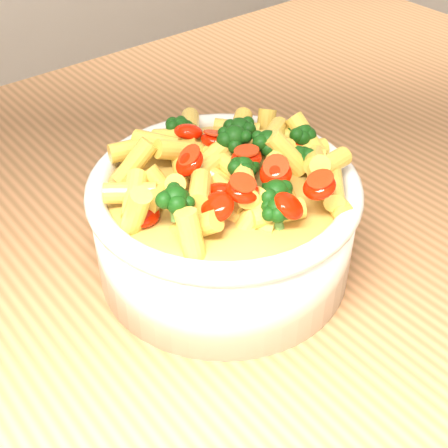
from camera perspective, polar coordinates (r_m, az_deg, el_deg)
table at (r=0.73m, az=2.14°, el=-3.55°), size 1.20×0.80×0.90m
serving_bowl at (r=0.54m, az=0.00°, el=0.10°), size 0.23×0.23×0.10m
pasta_salad at (r=0.50m, az=0.00°, el=5.55°), size 0.18×0.18×0.04m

